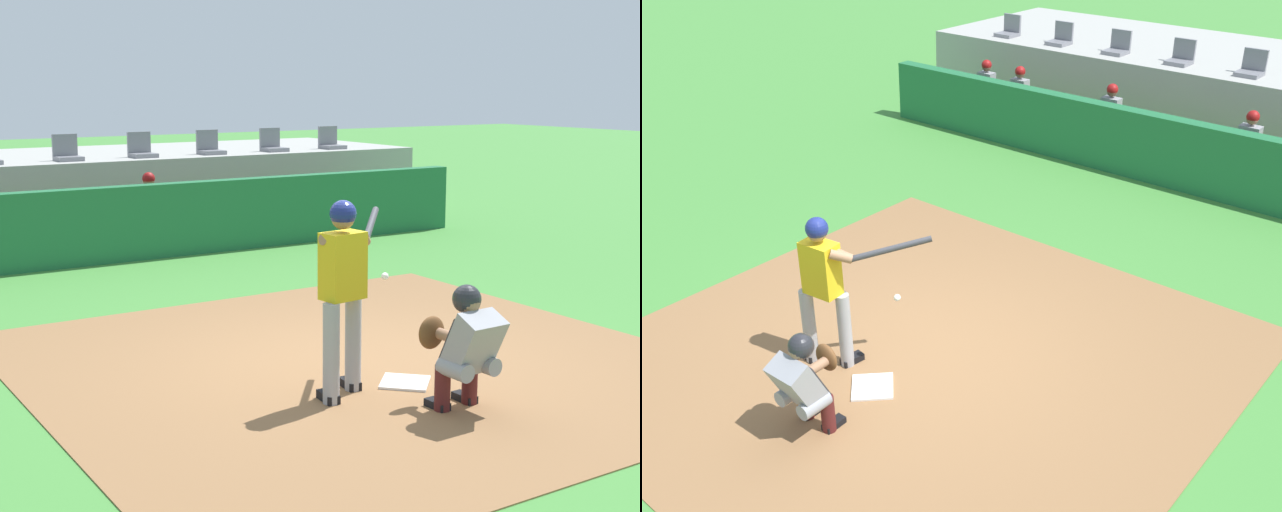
% 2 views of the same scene
% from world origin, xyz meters
% --- Properties ---
extents(ground_plane, '(80.00, 80.00, 0.00)m').
position_xyz_m(ground_plane, '(0.00, 0.00, 0.00)').
color(ground_plane, '#428438').
extents(dirt_infield, '(6.40, 6.40, 0.01)m').
position_xyz_m(dirt_infield, '(0.00, 0.00, 0.01)').
color(dirt_infield, olive).
rests_on(dirt_infield, ground).
extents(home_plate, '(0.62, 0.62, 0.02)m').
position_xyz_m(home_plate, '(0.00, -0.80, 0.02)').
color(home_plate, white).
rests_on(home_plate, dirt_infield).
extents(batter_at_plate, '(1.19, 0.96, 1.80)m').
position_xyz_m(batter_at_plate, '(-0.68, -0.76, 1.04)').
color(batter_at_plate, '#99999E').
rests_on(batter_at_plate, ground).
extents(catcher_crouched, '(0.49, 1.59, 1.13)m').
position_xyz_m(catcher_crouched, '(-0.01, -1.63, 0.61)').
color(catcher_crouched, gray).
rests_on(catcher_crouched, ground).
extents(dugout_wall, '(13.00, 0.30, 1.20)m').
position_xyz_m(dugout_wall, '(0.00, 6.50, 0.60)').
color(dugout_wall, '#1E6638').
rests_on(dugout_wall, ground).
extents(dugout_bench, '(11.80, 0.44, 0.45)m').
position_xyz_m(dugout_bench, '(0.00, 7.50, 0.23)').
color(dugout_bench, olive).
rests_on(dugout_bench, ground).
extents(dugout_player_0, '(0.49, 0.70, 1.30)m').
position_xyz_m(dugout_player_0, '(-4.95, 7.34, 0.67)').
color(dugout_player_0, '#939399').
rests_on(dugout_player_0, ground).
extents(dugout_player_1, '(0.49, 0.70, 1.30)m').
position_xyz_m(dugout_player_1, '(-4.07, 7.34, 0.67)').
color(dugout_player_1, '#939399').
rests_on(dugout_player_1, ground).
extents(dugout_player_2, '(0.49, 0.70, 1.30)m').
position_xyz_m(dugout_player_2, '(-1.90, 7.34, 0.67)').
color(dugout_player_2, '#939399').
rests_on(dugout_player_2, ground).
extents(dugout_player_3, '(0.49, 0.70, 1.30)m').
position_xyz_m(dugout_player_3, '(0.81, 7.34, 0.67)').
color(dugout_player_3, '#939399').
rests_on(dugout_player_3, ground).
extents(stands_platform, '(15.00, 4.40, 1.40)m').
position_xyz_m(stands_platform, '(0.00, 10.90, 0.70)').
color(stands_platform, '#9E9E99').
rests_on(stands_platform, ground).
extents(stadium_seat_0, '(0.46, 0.46, 0.48)m').
position_xyz_m(stadium_seat_0, '(-5.78, 9.38, 1.53)').
color(stadium_seat_0, slate).
rests_on(stadium_seat_0, stands_platform).
extents(stadium_seat_1, '(0.46, 0.46, 0.48)m').
position_xyz_m(stadium_seat_1, '(-4.33, 9.38, 1.53)').
color(stadium_seat_1, slate).
rests_on(stadium_seat_1, stands_platform).
extents(stadium_seat_2, '(0.46, 0.46, 0.48)m').
position_xyz_m(stadium_seat_2, '(-2.89, 9.38, 1.53)').
color(stadium_seat_2, slate).
rests_on(stadium_seat_2, stands_platform).
extents(stadium_seat_3, '(0.46, 0.46, 0.48)m').
position_xyz_m(stadium_seat_3, '(-1.44, 9.38, 1.53)').
color(stadium_seat_3, slate).
rests_on(stadium_seat_3, stands_platform).
extents(stadium_seat_4, '(0.46, 0.46, 0.48)m').
position_xyz_m(stadium_seat_4, '(0.00, 9.38, 1.53)').
color(stadium_seat_4, slate).
rests_on(stadium_seat_4, stands_platform).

